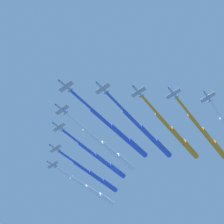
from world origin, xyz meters
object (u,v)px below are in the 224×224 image
(jet_starboard_mid, at_px, (103,161))
(jet_starboard_outer, at_px, (97,177))
(jet_port_outer, at_px, (209,138))
(jet_trail_starboard, at_px, (94,192))
(jet_port_mid, at_px, (179,137))
(jet_lead, at_px, (121,135))
(jet_port_inner, at_px, (149,135))
(jet_starboard_inner, at_px, (111,151))

(jet_starboard_mid, distance_m, jet_starboard_outer, 17.71)
(jet_port_outer, distance_m, jet_trail_starboard, 98.41)
(jet_port_mid, relative_size, jet_starboard_mid, 1.05)
(jet_trail_starboard, bearing_deg, jet_starboard_outer, -175.52)
(jet_lead, xyz_separation_m, jet_port_mid, (1.16, -34.99, 0.42))
(jet_port_inner, bearing_deg, jet_starboard_mid, 39.24)
(jet_starboard_mid, bearing_deg, jet_starboard_outer, 14.33)
(jet_lead, relative_size, jet_starboard_outer, 1.13)
(jet_starboard_outer, bearing_deg, jet_port_inner, -147.98)
(jet_port_outer, bearing_deg, jet_port_inner, 92.23)
(jet_lead, xyz_separation_m, jet_starboard_mid, (33.55, 9.91, 3.09))
(jet_starboard_inner, relative_size, jet_starboard_mid, 1.07)
(jet_starboard_inner, relative_size, jet_port_outer, 1.03)
(jet_lead, relative_size, jet_starboard_mid, 1.09)
(jet_starboard_inner, bearing_deg, jet_starboard_mid, 16.00)
(jet_starboard_inner, relative_size, jet_trail_starboard, 1.04)
(jet_port_mid, bearing_deg, jet_starboard_inner, 67.68)
(jet_starboard_mid, height_order, jet_trail_starboard, jet_starboard_mid)
(jet_port_inner, bearing_deg, jet_lead, 92.44)
(jet_starboard_mid, xyz_separation_m, jet_trail_starboard, (37.92, 5.98, -2.85))
(jet_starboard_mid, bearing_deg, jet_port_mid, -125.80)
(jet_starboard_outer, bearing_deg, jet_starboard_inner, -164.86)
(jet_port_mid, bearing_deg, jet_trail_starboard, 35.89)
(jet_port_inner, distance_m, jet_trail_starboard, 77.98)
(jet_starboard_inner, bearing_deg, jet_starboard_outer, 15.14)
(jet_port_inner, relative_size, jet_trail_starboard, 1.05)
(jet_starboard_inner, height_order, jet_port_mid, jet_starboard_inner)
(jet_port_inner, height_order, jet_starboard_inner, jet_port_inner)
(jet_port_inner, bearing_deg, jet_trail_starboard, 24.87)
(jet_starboard_inner, distance_m, jet_port_mid, 43.64)
(jet_port_inner, relative_size, jet_port_outer, 1.03)
(jet_starboard_mid, bearing_deg, jet_lead, -163.54)
(jet_starboard_inner, bearing_deg, jet_lead, -163.12)
(jet_lead, relative_size, jet_starboard_inner, 1.02)
(jet_port_mid, bearing_deg, jet_starboard_mid, 54.20)
(jet_lead, xyz_separation_m, jet_trail_starboard, (71.47, 15.89, 0.24))
(jet_starboard_mid, bearing_deg, jet_starboard_inner, -164.00)
(jet_starboard_outer, bearing_deg, jet_lead, -164.25)
(jet_port_mid, bearing_deg, jet_starboard_outer, 44.92)
(jet_port_mid, xyz_separation_m, jet_trail_starboard, (70.31, 50.88, -0.18))
(jet_port_inner, xyz_separation_m, jet_starboard_inner, (17.01, 22.27, -0.17))
(jet_lead, distance_m, jet_trail_starboard, 73.21)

